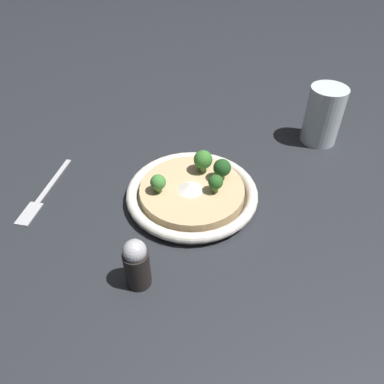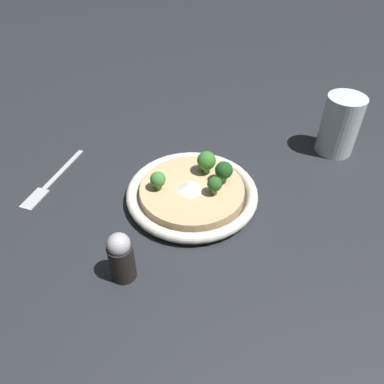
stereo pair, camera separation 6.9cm
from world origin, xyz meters
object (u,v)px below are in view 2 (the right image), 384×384
at_px(risotto_bowl, 192,193).
at_px(broccoli_back_left, 224,171).
at_px(broccoli_back, 215,185).
at_px(drinking_glass, 340,125).
at_px(broccoli_left, 206,161).
at_px(fork_utensil, 49,183).
at_px(pepper_shaker, 120,256).
at_px(broccoli_front_right, 158,180).

height_order(risotto_bowl, broccoli_back_left, broccoli_back_left).
distance_m(risotto_bowl, broccoli_back_left, 0.07).
relative_size(risotto_bowl, broccoli_back, 6.85).
distance_m(broccoli_back, drinking_glass, 0.32).
bearing_deg(broccoli_left, fork_utensil, -58.44).
bearing_deg(pepper_shaker, broccoli_front_right, -163.94).
relative_size(broccoli_back_left, fork_utensil, 0.22).
relative_size(broccoli_back, fork_utensil, 0.18).
bearing_deg(pepper_shaker, fork_utensil, -109.58).
relative_size(risotto_bowl, broccoli_left, 5.43).
xyz_separation_m(broccoli_back, broccoli_front_right, (0.04, -0.09, -0.00)).
relative_size(risotto_bowl, drinking_glass, 1.92).
height_order(broccoli_left, fork_utensil, broccoli_left).
relative_size(broccoli_front_right, drinking_glass, 0.28).
relative_size(broccoli_back_left, drinking_glass, 0.34).
distance_m(fork_utensil, pepper_shaker, 0.28).
distance_m(broccoli_back, broccoli_left, 0.06).
xyz_separation_m(drinking_glass, fork_utensil, (0.40, -0.44, -0.06)).
xyz_separation_m(broccoli_front_right, pepper_shaker, (0.17, 0.05, -0.01)).
relative_size(risotto_bowl, pepper_shaker, 2.73).
relative_size(drinking_glass, fork_utensil, 0.66).
distance_m(broccoli_back, broccoli_front_right, 0.10).
bearing_deg(pepper_shaker, drinking_glass, 159.58).
bearing_deg(fork_utensil, drinking_glass, 120.13).
height_order(broccoli_front_right, pepper_shaker, pepper_shaker).
xyz_separation_m(broccoli_back, pepper_shaker, (0.21, -0.05, -0.01)).
bearing_deg(pepper_shaker, broccoli_back_left, 169.88).
relative_size(risotto_bowl, fork_utensil, 1.27).
bearing_deg(risotto_bowl, broccoli_front_right, -56.12).
relative_size(drinking_glass, pepper_shaker, 1.42).
relative_size(broccoli_left, fork_utensil, 0.23).
bearing_deg(pepper_shaker, broccoli_back, 167.58).
bearing_deg(fork_utensil, risotto_bowl, 100.21).
xyz_separation_m(broccoli_front_right, drinking_glass, (-0.33, 0.23, 0.01)).
bearing_deg(drinking_glass, fork_utensil, -47.78).
xyz_separation_m(risotto_bowl, broccoli_back, (-0.01, 0.04, 0.04)).
bearing_deg(broccoli_back, broccoli_back_left, -177.25).
bearing_deg(broccoli_front_right, broccoli_back_left, 130.43).
height_order(broccoli_back_left, fork_utensil, broccoli_back_left).
distance_m(broccoli_left, broccoli_back_left, 0.04).
distance_m(risotto_bowl, broccoli_left, 0.07).
relative_size(broccoli_back, drinking_glass, 0.28).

